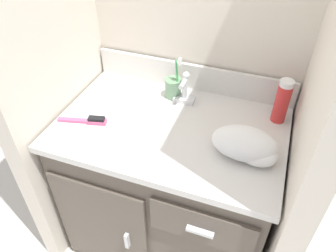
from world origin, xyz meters
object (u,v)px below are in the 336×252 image
(toothbrush_cup, at_px, (173,87))
(hairbrush, at_px, (89,120))
(shaving_cream_can, at_px, (282,101))
(hand_towel, at_px, (247,146))

(toothbrush_cup, bearing_deg, hairbrush, -131.52)
(shaving_cream_can, xyz_separation_m, hairbrush, (-0.71, -0.28, -0.08))
(shaving_cream_can, distance_m, hairbrush, 0.77)
(shaving_cream_can, relative_size, hand_towel, 0.78)
(shaving_cream_can, distance_m, hand_towel, 0.27)
(hand_towel, bearing_deg, shaving_cream_can, 70.70)
(hairbrush, height_order, hand_towel, hand_towel)
(hand_towel, bearing_deg, hairbrush, -177.38)
(toothbrush_cup, distance_m, hand_towel, 0.45)
(toothbrush_cup, distance_m, hairbrush, 0.39)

